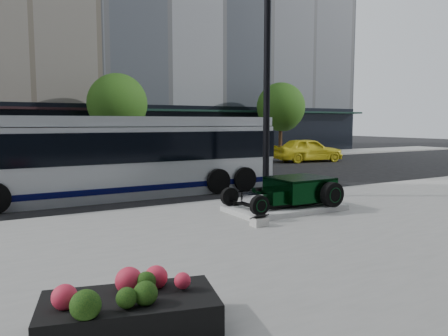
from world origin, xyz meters
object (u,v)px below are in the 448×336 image
transit_bus (120,156)px  white_sedan (186,165)px  hot_rod (294,190)px  lamppost (267,96)px  yellow_taxi (308,150)px  flower_planter (130,311)px

transit_bus → white_sedan: 6.08m
hot_rod → lamppost: bearing=74.4°
white_sedan → yellow_taxi: 11.44m
lamppost → flower_planter: (-7.33, -7.43, -3.24)m
lamppost → white_sedan: size_ratio=1.77×
transit_bus → yellow_taxi: 17.13m
lamppost → flower_planter: bearing=-134.6°
yellow_taxi → lamppost: bearing=143.7°
hot_rod → white_sedan: bearing=84.6°
flower_planter → hot_rod: bearing=37.0°
hot_rod → yellow_taxi: size_ratio=0.67×
white_sedan → transit_bus: bearing=127.9°
flower_planter → white_sedan: bearing=62.7°
flower_planter → transit_bus: transit_bus is taller
flower_planter → yellow_taxi: bearing=44.4°
yellow_taxi → white_sedan: bearing=117.6°
flower_planter → yellow_taxi: yellow_taxi is taller
hot_rod → lamppost: (0.67, 2.40, 2.92)m
hot_rod → flower_planter: bearing=-143.0°
white_sedan → hot_rod: bearing=171.0°
white_sedan → lamppost: bearing=174.5°
flower_planter → transit_bus: 11.12m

